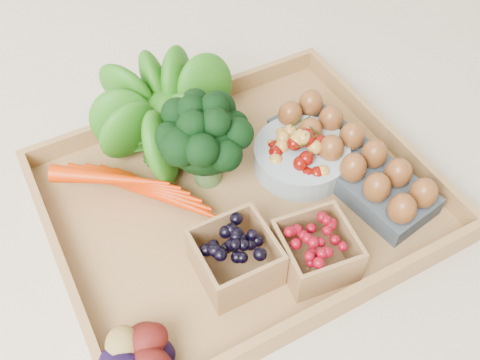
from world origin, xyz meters
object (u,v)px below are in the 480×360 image
tray (240,202)px  cherry_bowl (301,157)px  broccoli (206,154)px  egg_carton (349,164)px

tray → cherry_bowl: size_ratio=3.67×
broccoli → cherry_bowl: (0.14, -0.05, -0.04)m
broccoli → cherry_bowl: broccoli is taller
tray → cherry_bowl: (0.12, 0.01, 0.03)m
broccoli → egg_carton: (0.20, -0.09, -0.04)m
tray → broccoli: size_ratio=3.82×
broccoli → egg_carton: 0.22m
tray → cherry_bowl: 0.12m
egg_carton → tray: bearing=160.3°
tray → egg_carton: (0.18, -0.03, 0.02)m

